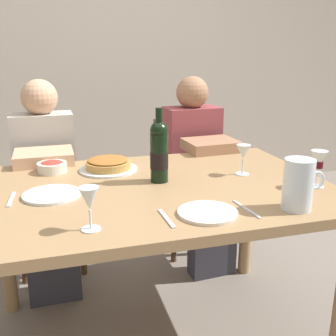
{
  "coord_description": "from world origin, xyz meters",
  "views": [
    {
      "loc": [
        -0.38,
        -1.54,
        1.31
      ],
      "look_at": [
        0.06,
        -0.02,
        0.84
      ],
      "focal_mm": 42.63,
      "sensor_mm": 36.0,
      "label": 1
    }
  ],
  "objects_px": {
    "wine_glass_right_diner": "(89,200)",
    "chair_right": "(184,174)",
    "baked_tart": "(108,165)",
    "dinner_plate_right_setting": "(52,194)",
    "dinner_plate_left_setting": "(208,213)",
    "diner_left": "(47,180)",
    "wine_glass_spare": "(319,161)",
    "diner_right": "(198,167)",
    "wine_bottle": "(159,152)",
    "wine_glass_centre": "(243,153)",
    "salad_bowl": "(52,166)",
    "dining_table": "(154,207)",
    "water_pitcher": "(298,187)",
    "chair_left": "(48,187)"
  },
  "relations": [
    {
      "from": "salad_bowl",
      "to": "diner_left",
      "type": "xyz_separation_m",
      "value": [
        -0.04,
        0.35,
        -0.17
      ]
    },
    {
      "from": "wine_bottle",
      "to": "water_pitcher",
      "type": "height_order",
      "value": "wine_bottle"
    },
    {
      "from": "wine_glass_spare",
      "to": "chair_left",
      "type": "bearing_deg",
      "value": 134.97
    },
    {
      "from": "water_pitcher",
      "to": "chair_left",
      "type": "xyz_separation_m",
      "value": [
        -0.89,
        1.3,
        -0.35
      ]
    },
    {
      "from": "chair_left",
      "to": "diner_left",
      "type": "distance_m",
      "value": 0.26
    },
    {
      "from": "salad_bowl",
      "to": "wine_glass_right_diner",
      "type": "bearing_deg",
      "value": -80.72
    },
    {
      "from": "dinner_plate_left_setting",
      "to": "salad_bowl",
      "type": "bearing_deg",
      "value": 127.6
    },
    {
      "from": "diner_left",
      "to": "chair_left",
      "type": "bearing_deg",
      "value": -90.15
    },
    {
      "from": "salad_bowl",
      "to": "wine_glass_centre",
      "type": "distance_m",
      "value": 0.89
    },
    {
      "from": "baked_tart",
      "to": "diner_right",
      "type": "height_order",
      "value": "diner_right"
    },
    {
      "from": "dining_table",
      "to": "wine_glass_spare",
      "type": "height_order",
      "value": "wine_glass_spare"
    },
    {
      "from": "dining_table",
      "to": "diner_left",
      "type": "relative_size",
      "value": 1.29
    },
    {
      "from": "wine_glass_centre",
      "to": "dinner_plate_left_setting",
      "type": "bearing_deg",
      "value": -129.89
    },
    {
      "from": "dinner_plate_left_setting",
      "to": "diner_left",
      "type": "distance_m",
      "value": 1.17
    },
    {
      "from": "baked_tart",
      "to": "diner_right",
      "type": "distance_m",
      "value": 0.74
    },
    {
      "from": "dining_table",
      "to": "salad_bowl",
      "type": "relative_size",
      "value": 11.0
    },
    {
      "from": "diner_right",
      "to": "wine_glass_spare",
      "type": "bearing_deg",
      "value": 99.0
    },
    {
      "from": "diner_right",
      "to": "salad_bowl",
      "type": "bearing_deg",
      "value": 18.36
    },
    {
      "from": "water_pitcher",
      "to": "wine_glass_spare",
      "type": "bearing_deg",
      "value": 40.66
    },
    {
      "from": "wine_bottle",
      "to": "dinner_plate_right_setting",
      "type": "relative_size",
      "value": 1.43
    },
    {
      "from": "chair_left",
      "to": "dinner_plate_left_setting",
      "type": "bearing_deg",
      "value": 113.21
    },
    {
      "from": "salad_bowl",
      "to": "dinner_plate_left_setting",
      "type": "xyz_separation_m",
      "value": [
        0.52,
        -0.67,
        -0.02
      ]
    },
    {
      "from": "water_pitcher",
      "to": "dinner_plate_right_setting",
      "type": "bearing_deg",
      "value": 155.65
    },
    {
      "from": "chair_right",
      "to": "diner_right",
      "type": "height_order",
      "value": "diner_right"
    },
    {
      "from": "wine_glass_right_diner",
      "to": "dinner_plate_left_setting",
      "type": "height_order",
      "value": "wine_glass_right_diner"
    },
    {
      "from": "wine_bottle",
      "to": "wine_glass_centre",
      "type": "relative_size",
      "value": 2.3
    },
    {
      "from": "dinner_plate_left_setting",
      "to": "chair_left",
      "type": "bearing_deg",
      "value": 114.08
    },
    {
      "from": "wine_glass_right_diner",
      "to": "wine_glass_spare",
      "type": "relative_size",
      "value": 0.92
    },
    {
      "from": "wine_glass_spare",
      "to": "diner_left",
      "type": "xyz_separation_m",
      "value": [
        -1.1,
        0.87,
        -0.25
      ]
    },
    {
      "from": "dining_table",
      "to": "wine_glass_spare",
      "type": "xyz_separation_m",
      "value": [
        0.66,
        -0.19,
        0.2
      ]
    },
    {
      "from": "water_pitcher",
      "to": "wine_glass_right_diner",
      "type": "bearing_deg",
      "value": 177.61
    },
    {
      "from": "wine_bottle",
      "to": "diner_right",
      "type": "relative_size",
      "value": 0.28
    },
    {
      "from": "wine_glass_right_diner",
      "to": "wine_glass_centre",
      "type": "relative_size",
      "value": 1.03
    },
    {
      "from": "wine_bottle",
      "to": "diner_left",
      "type": "bearing_deg",
      "value": 128.37
    },
    {
      "from": "salad_bowl",
      "to": "wine_bottle",
      "type": "bearing_deg",
      "value": -31.22
    },
    {
      "from": "salad_bowl",
      "to": "dinner_plate_right_setting",
      "type": "height_order",
      "value": "salad_bowl"
    },
    {
      "from": "dinner_plate_left_setting",
      "to": "chair_right",
      "type": "relative_size",
      "value": 0.24
    },
    {
      "from": "water_pitcher",
      "to": "diner_left",
      "type": "bearing_deg",
      "value": 129.83
    },
    {
      "from": "wine_glass_right_diner",
      "to": "dining_table",
      "type": "bearing_deg",
      "value": 49.94
    },
    {
      "from": "water_pitcher",
      "to": "wine_glass_right_diner",
      "type": "height_order",
      "value": "water_pitcher"
    },
    {
      "from": "wine_glass_right_diner",
      "to": "chair_right",
      "type": "relative_size",
      "value": 0.17
    },
    {
      "from": "diner_left",
      "to": "baked_tart",
      "type": "bearing_deg",
      "value": 126.58
    },
    {
      "from": "wine_glass_centre",
      "to": "diner_left",
      "type": "xyz_separation_m",
      "value": [
        -0.88,
        0.63,
        -0.24
      ]
    },
    {
      "from": "wine_bottle",
      "to": "chair_right",
      "type": "height_order",
      "value": "wine_bottle"
    },
    {
      "from": "wine_bottle",
      "to": "water_pitcher",
      "type": "xyz_separation_m",
      "value": [
        0.4,
        -0.44,
        -0.05
      ]
    },
    {
      "from": "baked_tart",
      "to": "dinner_plate_right_setting",
      "type": "relative_size",
      "value": 1.22
    },
    {
      "from": "wine_bottle",
      "to": "diner_left",
      "type": "relative_size",
      "value": 0.28
    },
    {
      "from": "baked_tart",
      "to": "diner_left",
      "type": "xyz_separation_m",
      "value": [
        -0.3,
        0.39,
        -0.17
      ]
    },
    {
      "from": "salad_bowl",
      "to": "diner_left",
      "type": "height_order",
      "value": "diner_left"
    },
    {
      "from": "wine_glass_centre",
      "to": "wine_glass_spare",
      "type": "xyz_separation_m",
      "value": [
        0.22,
        -0.24,
        0.01
      ]
    }
  ]
}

